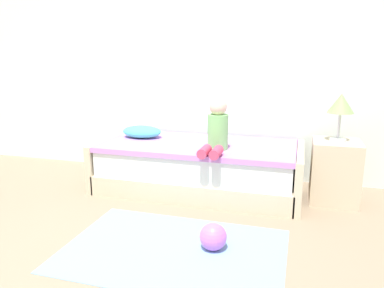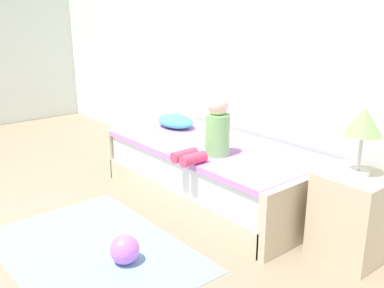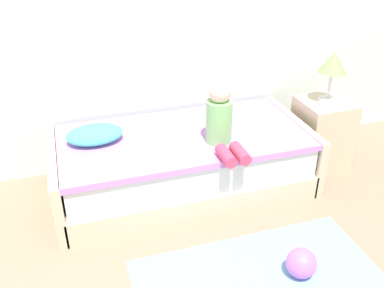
{
  "view_description": "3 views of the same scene",
  "coord_description": "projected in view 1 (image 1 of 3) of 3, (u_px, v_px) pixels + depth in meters",
  "views": [
    {
      "loc": [
        1.44,
        -1.63,
        1.39
      ],
      "look_at": [
        0.45,
        1.75,
        0.55
      ],
      "focal_mm": 34.79,
      "sensor_mm": 36.0,
      "label": 1
    },
    {
      "loc": [
        3.12,
        -0.47,
        1.61
      ],
      "look_at": [
        0.45,
        1.75,
        0.55
      ],
      "focal_mm": 39.92,
      "sensor_mm": 36.0,
      "label": 2
    },
    {
      "loc": [
        -0.4,
        -0.95,
        2.13
      ],
      "look_at": [
        0.45,
        1.75,
        0.55
      ],
      "focal_mm": 40.36,
      "sensor_mm": 36.0,
      "label": 3
    }
  ],
  "objects": [
    {
      "name": "child_figure",
      "position": [
        217.0,
        129.0,
        3.54
      ],
      "size": [
        0.2,
        0.51,
        0.5
      ],
      "color": "#7FC672",
      "rests_on": "bed"
    },
    {
      "name": "pillow",
      "position": [
        142.0,
        132.0,
        4.13
      ],
      "size": [
        0.44,
        0.3,
        0.13
      ],
      "primitive_type": "ellipsoid",
      "color": "#4CCCBC",
      "rests_on": "bed"
    },
    {
      "name": "area_rug",
      "position": [
        174.0,
        250.0,
        2.72
      ],
      "size": [
        1.6,
        1.1,
        0.01
      ],
      "primitive_type": "cube",
      "color": "#7AA8CC",
      "rests_on": "ground"
    },
    {
      "name": "nightstand",
      "position": [
        335.0,
        172.0,
        3.58
      ],
      "size": [
        0.44,
        0.44,
        0.6
      ],
      "primitive_type": "cube",
      "color": "beige",
      "rests_on": "ground"
    },
    {
      "name": "table_lamp",
      "position": [
        341.0,
        106.0,
        3.44
      ],
      "size": [
        0.24,
        0.24,
        0.45
      ],
      "color": "silver",
      "rests_on": "nightstand"
    },
    {
      "name": "bed",
      "position": [
        199.0,
        167.0,
        3.92
      ],
      "size": [
        2.11,
        1.0,
        0.5
      ],
      "color": "beige",
      "rests_on": "ground"
    },
    {
      "name": "wall_rear",
      "position": [
        176.0,
        50.0,
        4.33
      ],
      "size": [
        7.2,
        0.1,
        2.9
      ],
      "primitive_type": "cube",
      "color": "silver",
      "rests_on": "ground"
    },
    {
      "name": "toy_ball",
      "position": [
        213.0,
        237.0,
        2.71
      ],
      "size": [
        0.2,
        0.2,
        0.2
      ],
      "primitive_type": "sphere",
      "color": "#CC66D8",
      "rests_on": "ground"
    }
  ]
}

